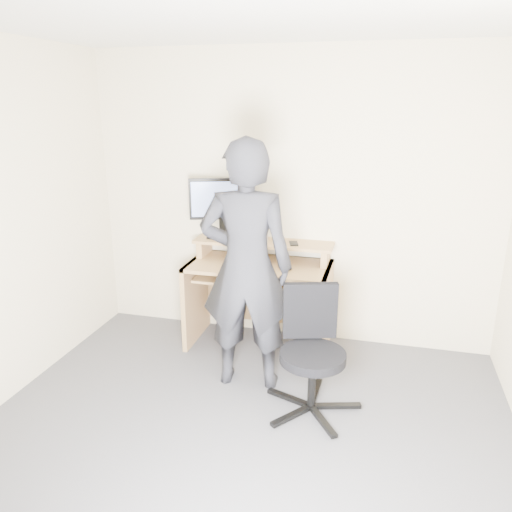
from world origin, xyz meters
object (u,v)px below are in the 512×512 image
at_px(monitor, 222,203).
at_px(office_chair, 312,346).
at_px(desk, 261,283).
at_px(person, 246,267).

height_order(monitor, office_chair, monitor).
bearing_deg(desk, person, -85.24).
xyz_separation_m(office_chair, person, (-0.52, 0.20, 0.46)).
bearing_deg(desk, monitor, 167.45).
bearing_deg(person, office_chair, 151.76).
distance_m(desk, monitor, 0.78).
distance_m(monitor, person, 0.92).
xyz_separation_m(desk, office_chair, (0.57, -0.88, -0.08)).
height_order(office_chair, person, person).
relative_size(desk, office_chair, 1.41).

